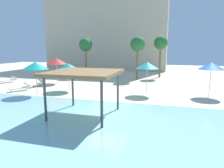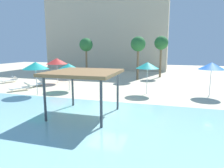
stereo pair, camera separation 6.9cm
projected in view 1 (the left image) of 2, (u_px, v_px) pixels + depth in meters
name	position (u px, v px, depth m)	size (l,w,h in m)	color
ground_plane	(107.00, 108.00, 13.69)	(80.00, 80.00, 0.00)	beige
lagoon_water	(72.00, 141.00, 8.71)	(44.00, 13.50, 0.04)	#8CC6CC
shade_pavilion	(84.00, 74.00, 11.69)	(3.94, 3.94, 2.69)	#42474C
beach_umbrella_red_0	(56.00, 61.00, 23.29)	(2.48, 2.48, 2.92)	silver
beach_umbrella_teal_1	(35.00, 66.00, 17.09)	(2.21, 2.21, 2.87)	silver
beach_umbrella_teal_2	(147.00, 65.00, 17.56)	(2.02, 2.02, 2.83)	silver
beach_umbrella_blue_3	(211.00, 66.00, 16.71)	(2.15, 2.15, 2.87)	silver
beach_umbrella_teal_4	(68.00, 67.00, 19.09)	(2.30, 2.30, 2.61)	silver
lounge_chair_0	(37.00, 83.00, 21.40)	(0.96, 1.98, 0.74)	white
lounge_chair_1	(21.00, 87.00, 19.27)	(1.50, 1.93, 0.74)	white
lounge_chair_2	(10.00, 80.00, 24.09)	(1.10, 1.99, 0.74)	white
palm_tree_0	(86.00, 46.00, 28.59)	(1.90, 1.90, 5.53)	brown
palm_tree_1	(161.00, 44.00, 27.81)	(1.90, 1.90, 5.76)	brown
palm_tree_2	(138.00, 45.00, 25.57)	(1.90, 1.90, 5.56)	brown
hotel_block_0	(109.00, 29.00, 41.44)	(23.65, 10.17, 16.17)	beige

